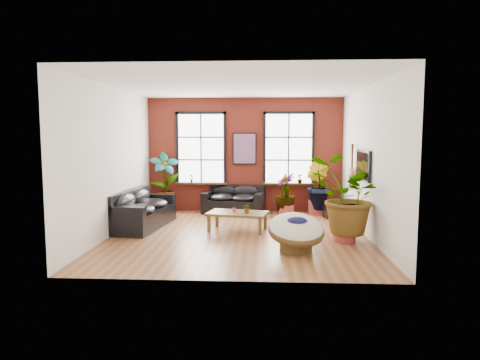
% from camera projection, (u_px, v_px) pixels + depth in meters
% --- Properties ---
extents(room, '(6.04, 6.54, 3.54)m').
position_uv_depth(room, '(239.00, 161.00, 10.14)').
color(room, brown).
rests_on(room, ground).
extents(sofa_back, '(1.94, 1.16, 0.84)m').
position_uv_depth(sofa_back, '(234.00, 200.00, 13.06)').
color(sofa_back, black).
rests_on(sofa_back, ground).
extents(sofa_left, '(1.28, 2.50, 0.95)m').
position_uv_depth(sofa_left, '(140.00, 211.00, 11.00)').
color(sofa_left, black).
rests_on(sofa_left, ground).
extents(coffee_table, '(1.58, 1.09, 0.56)m').
position_uv_depth(coffee_table, '(238.00, 214.00, 10.58)').
color(coffee_table, '#50411D').
rests_on(coffee_table, ground).
extents(papasan_chair, '(1.32, 1.34, 0.86)m').
position_uv_depth(papasan_chair, '(296.00, 231.00, 8.64)').
color(papasan_chair, brown).
rests_on(papasan_chair, ground).
extents(poster, '(0.74, 0.06, 0.98)m').
position_uv_depth(poster, '(245.00, 149.00, 13.13)').
color(poster, black).
rests_on(poster, room).
extents(tv_wall_unit, '(0.13, 1.86, 1.20)m').
position_uv_depth(tv_wall_unit, '(360.00, 169.00, 10.44)').
color(tv_wall_unit, black).
rests_on(tv_wall_unit, room).
extents(media_box, '(0.60, 0.52, 0.46)m').
position_uv_depth(media_box, '(334.00, 210.00, 12.22)').
color(media_box, black).
rests_on(media_box, ground).
extents(pot_back_left, '(0.56, 0.56, 0.39)m').
position_uv_depth(pot_back_left, '(165.00, 206.00, 13.14)').
color(pot_back_left, '#AB3B38').
rests_on(pot_back_left, ground).
extents(pot_back_right, '(0.63, 0.63, 0.40)m').
position_uv_depth(pot_back_right, '(318.00, 207.00, 12.83)').
color(pot_back_right, '#AB3B38').
rests_on(pot_back_right, ground).
extents(pot_right_wall, '(0.58, 0.58, 0.37)m').
position_uv_depth(pot_right_wall, '(344.00, 233.00, 9.50)').
color(pot_right_wall, '#AB3B38').
rests_on(pot_right_wall, ground).
extents(pot_mid, '(0.48, 0.48, 0.34)m').
position_uv_depth(pot_mid, '(286.00, 210.00, 12.53)').
color(pot_mid, '#AB3B38').
rests_on(pot_mid, ground).
extents(floor_plant_back_left, '(1.07, 0.92, 1.72)m').
position_uv_depth(floor_plant_back_left, '(165.00, 180.00, 13.05)').
color(floor_plant_back_left, '#1B4C14').
rests_on(floor_plant_back_left, ground).
extents(floor_plant_back_right, '(0.94, 1.01, 1.46)m').
position_uv_depth(floor_plant_back_right, '(317.00, 185.00, 12.76)').
color(floor_plant_back_right, '#1B4C14').
rests_on(floor_plant_back_right, ground).
extents(floor_plant_right_wall, '(1.83, 1.68, 1.74)m').
position_uv_depth(floor_plant_right_wall, '(346.00, 196.00, 9.40)').
color(floor_plant_right_wall, '#1B4C14').
rests_on(floor_plant_right_wall, ground).
extents(floor_plant_mid, '(0.86, 0.86, 1.11)m').
position_uv_depth(floor_plant_mid, '(285.00, 192.00, 12.49)').
color(floor_plant_mid, '#1B4C14').
rests_on(floor_plant_mid, ground).
extents(table_plant, '(0.26, 0.24, 0.25)m').
position_uv_depth(table_plant, '(247.00, 208.00, 10.46)').
color(table_plant, '#1B4C14').
rests_on(table_plant, coffee_table).
extents(sill_plant_left, '(0.17, 0.17, 0.27)m').
position_uv_depth(sill_plant_left, '(191.00, 178.00, 13.26)').
color(sill_plant_left, '#1B4C14').
rests_on(sill_plant_left, room).
extents(sill_plant_right, '(0.19, 0.19, 0.27)m').
position_uv_depth(sill_plant_right, '(300.00, 179.00, 13.08)').
color(sill_plant_right, '#1B4C14').
rests_on(sill_plant_right, room).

